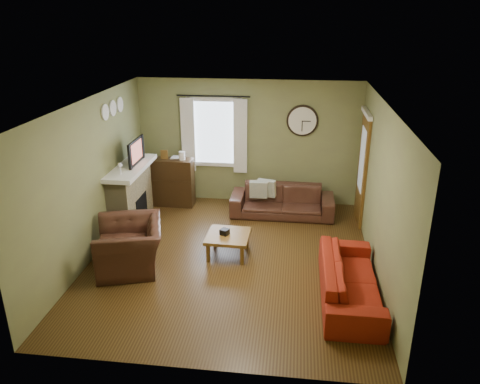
# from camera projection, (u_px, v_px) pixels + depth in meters

# --- Properties ---
(floor) EXTENTS (4.60, 5.20, 0.00)m
(floor) POSITION_uv_depth(u_px,v_px,m) (231.00, 259.00, 7.83)
(floor) COLOR #432D12
(floor) RESTS_ON ground
(ceiling) EXTENTS (4.60, 5.20, 0.00)m
(ceiling) POSITION_uv_depth(u_px,v_px,m) (230.00, 104.00, 6.88)
(ceiling) COLOR white
(ceiling) RESTS_ON ground
(wall_left) EXTENTS (0.00, 5.20, 2.60)m
(wall_left) POSITION_uv_depth(u_px,v_px,m) (91.00, 180.00, 7.61)
(wall_left) COLOR olive
(wall_left) RESTS_ON ground
(wall_right) EXTENTS (0.00, 5.20, 2.60)m
(wall_right) POSITION_uv_depth(u_px,v_px,m) (380.00, 193.00, 7.09)
(wall_right) COLOR olive
(wall_right) RESTS_ON ground
(wall_back) EXTENTS (4.60, 0.00, 2.60)m
(wall_back) POSITION_uv_depth(u_px,v_px,m) (248.00, 142.00, 9.75)
(wall_back) COLOR olive
(wall_back) RESTS_ON ground
(wall_front) EXTENTS (4.60, 0.00, 2.60)m
(wall_front) POSITION_uv_depth(u_px,v_px,m) (196.00, 272.00, 4.95)
(wall_front) COLOR olive
(wall_front) RESTS_ON ground
(fireplace) EXTENTS (0.40, 1.40, 1.10)m
(fireplace) POSITION_uv_depth(u_px,v_px,m) (131.00, 197.00, 8.93)
(fireplace) COLOR tan
(fireplace) RESTS_ON floor
(firebox) EXTENTS (0.04, 0.60, 0.55)m
(firebox) POSITION_uv_depth(u_px,v_px,m) (141.00, 209.00, 9.00)
(firebox) COLOR black
(firebox) RESTS_ON fireplace
(mantel) EXTENTS (0.58, 1.60, 0.08)m
(mantel) POSITION_uv_depth(u_px,v_px,m) (130.00, 168.00, 8.71)
(mantel) COLOR white
(mantel) RESTS_ON fireplace
(tv) EXTENTS (0.08, 0.60, 0.35)m
(tv) POSITION_uv_depth(u_px,v_px,m) (132.00, 154.00, 8.77)
(tv) COLOR black
(tv) RESTS_ON mantel
(tv_screen) EXTENTS (0.02, 0.62, 0.36)m
(tv_screen) POSITION_uv_depth(u_px,v_px,m) (136.00, 152.00, 8.74)
(tv_screen) COLOR #994C3F
(tv_screen) RESTS_ON mantel
(medallion_left) EXTENTS (0.28, 0.28, 0.03)m
(medallion_left) POSITION_uv_depth(u_px,v_px,m) (105.00, 112.00, 8.00)
(medallion_left) COLOR white
(medallion_left) RESTS_ON wall_left
(medallion_mid) EXTENTS (0.28, 0.28, 0.03)m
(medallion_mid) POSITION_uv_depth(u_px,v_px,m) (113.00, 108.00, 8.33)
(medallion_mid) COLOR white
(medallion_mid) RESTS_ON wall_left
(medallion_right) EXTENTS (0.28, 0.28, 0.03)m
(medallion_right) POSITION_uv_depth(u_px,v_px,m) (120.00, 104.00, 8.65)
(medallion_right) COLOR white
(medallion_right) RESTS_ON wall_left
(window_pane) EXTENTS (1.00, 0.02, 1.30)m
(window_pane) POSITION_uv_depth(u_px,v_px,m) (215.00, 132.00, 9.74)
(window_pane) COLOR silver
(window_pane) RESTS_ON wall_back
(curtain_rod) EXTENTS (0.03, 0.03, 1.50)m
(curtain_rod) POSITION_uv_depth(u_px,v_px,m) (213.00, 96.00, 9.37)
(curtain_rod) COLOR black
(curtain_rod) RESTS_ON wall_back
(curtain_left) EXTENTS (0.28, 0.04, 1.55)m
(curtain_left) POSITION_uv_depth(u_px,v_px,m) (188.00, 135.00, 9.73)
(curtain_left) COLOR silver
(curtain_left) RESTS_ON wall_back
(curtain_right) EXTENTS (0.28, 0.04, 1.55)m
(curtain_right) POSITION_uv_depth(u_px,v_px,m) (240.00, 137.00, 9.61)
(curtain_right) COLOR silver
(curtain_right) RESTS_ON wall_back
(wall_clock) EXTENTS (0.64, 0.06, 0.64)m
(wall_clock) POSITION_uv_depth(u_px,v_px,m) (302.00, 121.00, 9.40)
(wall_clock) COLOR white
(wall_clock) RESTS_ON wall_back
(door) EXTENTS (0.05, 0.90, 2.10)m
(door) POSITION_uv_depth(u_px,v_px,m) (362.00, 169.00, 8.89)
(door) COLOR brown
(door) RESTS_ON floor
(bookshelf) EXTENTS (0.85, 0.36, 1.01)m
(bookshelf) POSITION_uv_depth(u_px,v_px,m) (173.00, 182.00, 9.81)
(bookshelf) COLOR black
(bookshelf) RESTS_ON floor
(book) EXTENTS (0.19, 0.24, 0.02)m
(book) POSITION_uv_depth(u_px,v_px,m) (172.00, 160.00, 9.75)
(book) COLOR brown
(book) RESTS_ON bookshelf
(sofa_brown) EXTENTS (2.05, 0.80, 0.60)m
(sofa_brown) POSITION_uv_depth(u_px,v_px,m) (282.00, 201.00, 9.40)
(sofa_brown) COLOR #3D2118
(sofa_brown) RESTS_ON floor
(pillow_left) EXTENTS (0.38, 0.20, 0.36)m
(pillow_left) POSITION_uv_depth(u_px,v_px,m) (267.00, 188.00, 9.37)
(pillow_left) COLOR #9DA698
(pillow_left) RESTS_ON sofa_brown
(pillow_right) EXTENTS (0.36, 0.12, 0.36)m
(pillow_right) POSITION_uv_depth(u_px,v_px,m) (259.00, 189.00, 9.30)
(pillow_right) COLOR #9DA698
(pillow_right) RESTS_ON sofa_brown
(sofa_red) EXTENTS (0.80, 2.04, 0.60)m
(sofa_red) POSITION_uv_depth(u_px,v_px,m) (350.00, 280.00, 6.67)
(sofa_red) COLOR maroon
(sofa_red) RESTS_ON floor
(armchair) EXTENTS (1.31, 1.41, 0.75)m
(armchair) POSITION_uv_depth(u_px,v_px,m) (130.00, 246.00, 7.46)
(armchair) COLOR #3D2118
(armchair) RESTS_ON floor
(coffee_table) EXTENTS (0.73, 0.73, 0.38)m
(coffee_table) POSITION_uv_depth(u_px,v_px,m) (228.00, 245.00, 7.89)
(coffee_table) COLOR brown
(coffee_table) RESTS_ON floor
(tissue_box) EXTENTS (0.17, 0.17, 0.10)m
(tissue_box) POSITION_uv_depth(u_px,v_px,m) (225.00, 233.00, 7.82)
(tissue_box) COLOR black
(tissue_box) RESTS_ON coffee_table
(wine_glass_a) EXTENTS (0.07, 0.07, 0.21)m
(wine_glass_a) POSITION_uv_depth(u_px,v_px,m) (120.00, 169.00, 8.18)
(wine_glass_a) COLOR white
(wine_glass_a) RESTS_ON mantel
(wine_glass_b) EXTENTS (0.07, 0.07, 0.20)m
(wine_glass_b) POSITION_uv_depth(u_px,v_px,m) (121.00, 169.00, 8.21)
(wine_glass_b) COLOR white
(wine_glass_b) RESTS_ON mantel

